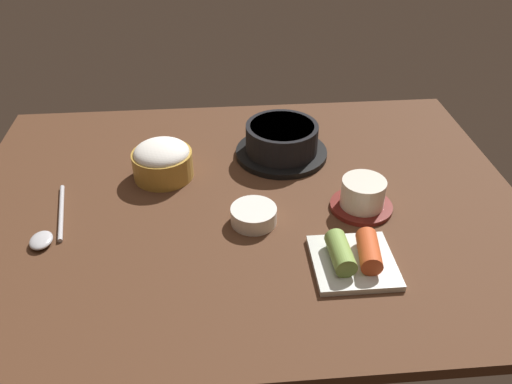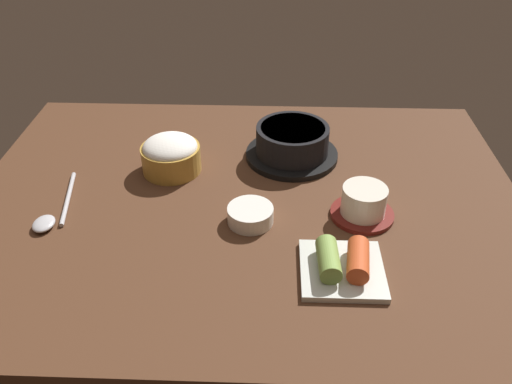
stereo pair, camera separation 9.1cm
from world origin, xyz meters
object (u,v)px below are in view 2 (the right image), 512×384
Objects in this scene: rice_bowl at (171,154)px; stone_pot at (292,143)px; tea_cup_with_saucer at (363,203)px; kimchi_plate at (343,265)px; spoon at (52,215)px; banchan_cup_center at (250,214)px.

stone_pot is at bearing 13.55° from rice_bowl.
tea_cup_with_saucer is 14.95cm from kimchi_plate.
stone_pot reaches higher than spoon.
rice_bowl is 1.45× the size of banchan_cup_center.
banchan_cup_center is 0.43× the size of spoon.
kimchi_plate is at bearing -108.82° from tea_cup_with_saucer.
tea_cup_with_saucer reaches higher than kimchi_plate.
banchan_cup_center is at bearing -44.49° from rice_bowl.
banchan_cup_center is at bearing 0.27° from spoon.
banchan_cup_center is 18.58cm from kimchi_plate.
rice_bowl is at bearing 41.31° from spoon.
rice_bowl is at bearing 137.76° from kimchi_plate.
tea_cup_with_saucer is at bearing -20.89° from rice_bowl.
tea_cup_with_saucer is (35.12, -13.40, -0.89)cm from rice_bowl.
tea_cup_with_saucer reaches higher than spoon.
rice_bowl reaches higher than kimchi_plate.
tea_cup_with_saucer is at bearing 2.65° from spoon.
kimchi_plate is at bearing -13.55° from spoon.
kimchi_plate is (14.33, -11.82, 0.05)cm from banchan_cup_center.
tea_cup_with_saucer is at bearing -58.33° from stone_pot.
stone_pot is 22.38cm from tea_cup_with_saucer.
rice_bowl is 0.91× the size of kimchi_plate.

